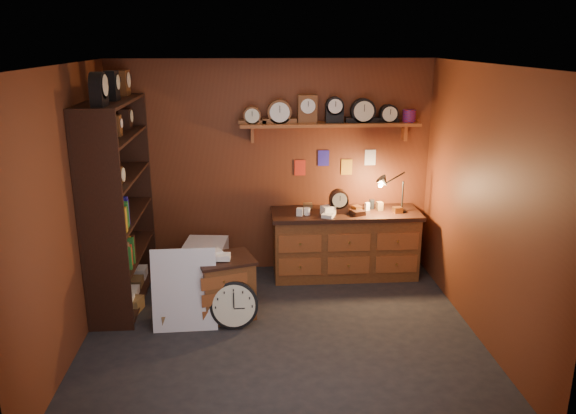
# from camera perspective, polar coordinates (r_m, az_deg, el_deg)

# --- Properties ---
(floor) EXTENTS (4.00, 4.00, 0.00)m
(floor) POSITION_cam_1_polar(r_m,az_deg,el_deg) (5.93, -0.69, -12.79)
(floor) COLOR black
(floor) RESTS_ON ground
(room_shell) EXTENTS (4.02, 3.62, 2.71)m
(room_shell) POSITION_cam_1_polar(r_m,az_deg,el_deg) (5.41, -0.34, 3.88)
(room_shell) COLOR brown
(room_shell) RESTS_ON ground
(shelving_unit) EXTENTS (0.47, 1.60, 2.58)m
(shelving_unit) POSITION_cam_1_polar(r_m,az_deg,el_deg) (6.53, -17.14, 1.16)
(shelving_unit) COLOR black
(shelving_unit) RESTS_ON ground
(workbench) EXTENTS (1.86, 0.66, 1.36)m
(workbench) POSITION_cam_1_polar(r_m,az_deg,el_deg) (7.17, 5.81, -3.35)
(workbench) COLOR brown
(workbench) RESTS_ON ground
(low_cabinet) EXTENTS (0.72, 0.65, 0.77)m
(low_cabinet) POSITION_cam_1_polar(r_m,az_deg,el_deg) (6.17, -6.35, -7.82)
(low_cabinet) COLOR brown
(low_cabinet) RESTS_ON ground
(big_round_clock) EXTENTS (0.51, 0.17, 0.51)m
(big_round_clock) POSITION_cam_1_polar(r_m,az_deg,el_deg) (5.99, -5.51, -9.90)
(big_round_clock) COLOR black
(big_round_clock) RESTS_ON ground
(white_panel) EXTENTS (0.67, 0.20, 0.88)m
(white_panel) POSITION_cam_1_polar(r_m,az_deg,el_deg) (6.15, -10.27, -11.95)
(white_panel) COLOR silver
(white_panel) RESTS_ON ground
(mini_fridge) EXTENTS (0.55, 0.57, 0.52)m
(mini_fridge) POSITION_cam_1_polar(r_m,az_deg,el_deg) (7.09, -8.30, -5.51)
(mini_fridge) COLOR silver
(mini_fridge) RESTS_ON ground
(floor_box_a) EXTENTS (0.28, 0.25, 0.15)m
(floor_box_a) POSITION_cam_1_polar(r_m,az_deg,el_deg) (6.61, -15.66, -9.46)
(floor_box_a) COLOR brown
(floor_box_a) RESTS_ON ground
(floor_box_b) EXTENTS (0.25, 0.28, 0.12)m
(floor_box_b) POSITION_cam_1_polar(r_m,az_deg,el_deg) (6.33, -6.53, -10.29)
(floor_box_b) COLOR white
(floor_box_b) RESTS_ON ground
(floor_box_c) EXTENTS (0.28, 0.26, 0.17)m
(floor_box_c) POSITION_cam_1_polar(r_m,az_deg,el_deg) (6.18, -11.91, -11.04)
(floor_box_c) COLOR brown
(floor_box_c) RESTS_ON ground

